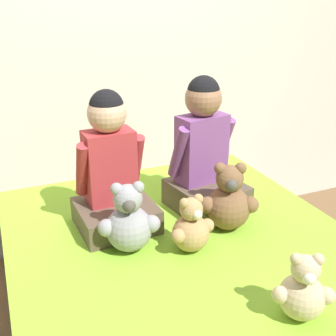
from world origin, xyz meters
The scene contains 8 objects.
wall_behind_bed centered at (0.00, 1.05, 1.25)m, with size 8.00×0.06×2.50m.
bed centered at (0.00, 0.00, 0.24)m, with size 1.53×1.91×0.48m.
child_on_left centered at (-0.25, 0.37, 0.75)m, with size 0.37×0.35×0.65m.
child_on_right centered at (0.23, 0.37, 0.76)m, with size 0.38×0.40×0.67m.
teddy_bear_held_by_left_child centered at (-0.25, 0.13, 0.62)m, with size 0.26×0.20×0.32m.
teddy_bear_held_by_right_child centered at (0.23, 0.12, 0.62)m, with size 0.26×0.21×0.33m.
teddy_bear_between_children centered at (-0.01, 0.02, 0.59)m, with size 0.21×0.16×0.26m.
teddy_bear_at_foot_of_bed centered at (0.16, -0.49, 0.59)m, with size 0.20×0.16×0.25m.
Camera 1 is at (-0.70, -1.37, 1.52)m, focal length 45.00 mm.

